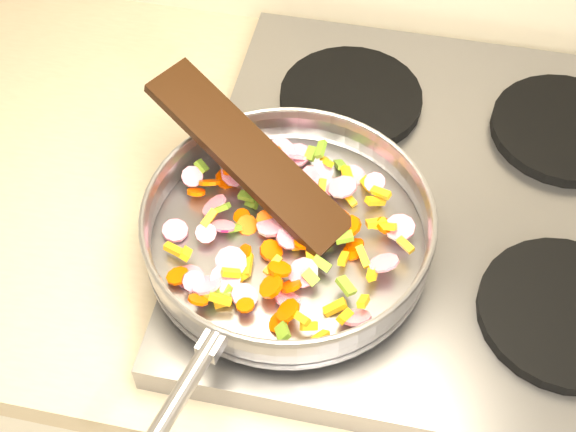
# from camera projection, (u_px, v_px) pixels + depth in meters

# --- Properties ---
(cooktop) EXTENTS (0.60, 0.60, 0.04)m
(cooktop) POSITION_uv_depth(u_px,v_px,m) (443.00, 208.00, 0.99)
(cooktop) COLOR #939399
(cooktop) RESTS_ON counter_top
(grate_fl) EXTENTS (0.19, 0.19, 0.02)m
(grate_fl) POSITION_uv_depth(u_px,v_px,m) (311.00, 268.00, 0.90)
(grate_fl) COLOR black
(grate_fl) RESTS_ON cooktop
(grate_fr) EXTENTS (0.19, 0.19, 0.02)m
(grate_fr) POSITION_uv_depth(u_px,v_px,m) (565.00, 313.00, 0.87)
(grate_fr) COLOR black
(grate_fr) RESTS_ON cooktop
(grate_bl) EXTENTS (0.19, 0.19, 0.02)m
(grate_bl) POSITION_uv_depth(u_px,v_px,m) (351.00, 98.00, 1.07)
(grate_bl) COLOR black
(grate_bl) RESTS_ON cooktop
(grate_br) EXTENTS (0.19, 0.19, 0.02)m
(grate_br) POSITION_uv_depth(u_px,v_px,m) (565.00, 129.00, 1.03)
(grate_br) COLOR black
(grate_br) RESTS_ON cooktop
(saute_pan) EXTENTS (0.36, 0.52, 0.06)m
(saute_pan) POSITION_uv_depth(u_px,v_px,m) (287.00, 228.00, 0.89)
(saute_pan) COLOR #9E9EA5
(saute_pan) RESTS_ON grate_fl
(vegetable_heap) EXTENTS (0.29, 0.28, 0.05)m
(vegetable_heap) POSITION_uv_depth(u_px,v_px,m) (284.00, 225.00, 0.90)
(vegetable_heap) COLOR #FFB215
(vegetable_heap) RESTS_ON saute_pan
(wooden_spatula) EXTENTS (0.26, 0.19, 0.10)m
(wooden_spatula) POSITION_uv_depth(u_px,v_px,m) (249.00, 156.00, 0.91)
(wooden_spatula) COLOR black
(wooden_spatula) RESTS_ON saute_pan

